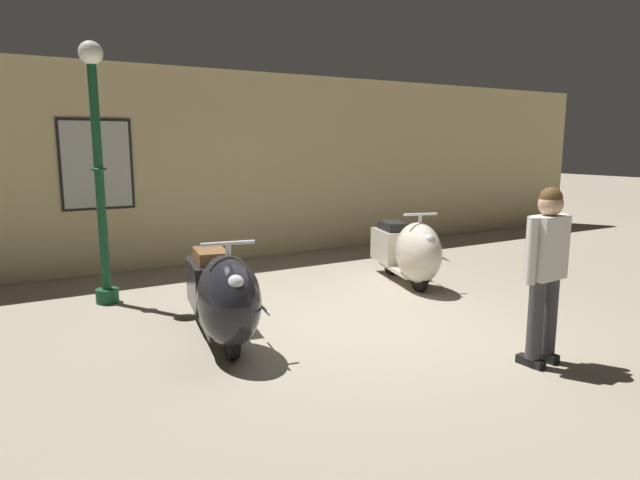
{
  "coord_description": "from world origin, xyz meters",
  "views": [
    {
      "loc": [
        -3.38,
        -4.88,
        2.0
      ],
      "look_at": [
        0.11,
        1.0,
        0.81
      ],
      "focal_mm": 30.98,
      "sensor_mm": 36.0,
      "label": 1
    }
  ],
  "objects_px": {
    "scooter_1": "(410,251)",
    "lamppost": "(98,164)",
    "scooter_0": "(223,296)",
    "visitor_0": "(546,264)"
  },
  "relations": [
    {
      "from": "scooter_1",
      "to": "lamppost",
      "type": "xyz_separation_m",
      "value": [
        -3.89,
        1.27,
        1.26
      ]
    },
    {
      "from": "scooter_0",
      "to": "scooter_1",
      "type": "distance_m",
      "value": 3.29
    },
    {
      "from": "scooter_1",
      "to": "visitor_0",
      "type": "xyz_separation_m",
      "value": [
        -0.82,
        -2.86,
        0.45
      ]
    },
    {
      "from": "scooter_0",
      "to": "visitor_0",
      "type": "distance_m",
      "value": 3.05
    },
    {
      "from": "scooter_0",
      "to": "scooter_1",
      "type": "bearing_deg",
      "value": 116.56
    },
    {
      "from": "scooter_0",
      "to": "visitor_0",
      "type": "bearing_deg",
      "value": 60.55
    },
    {
      "from": "scooter_1",
      "to": "lamppost",
      "type": "height_order",
      "value": "lamppost"
    },
    {
      "from": "scooter_0",
      "to": "lamppost",
      "type": "xyz_separation_m",
      "value": [
        -0.73,
        2.2,
        1.24
      ]
    },
    {
      "from": "lamppost",
      "to": "scooter_1",
      "type": "bearing_deg",
      "value": -18.12
    },
    {
      "from": "lamppost",
      "to": "scooter_0",
      "type": "bearing_deg",
      "value": -71.58
    }
  ]
}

